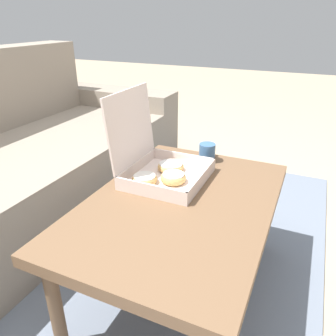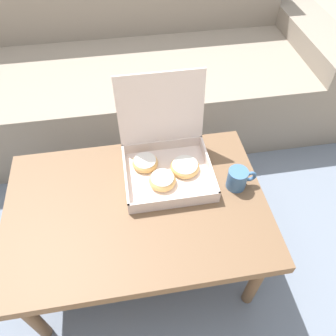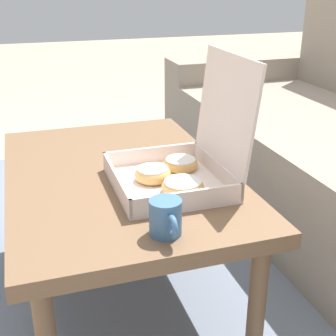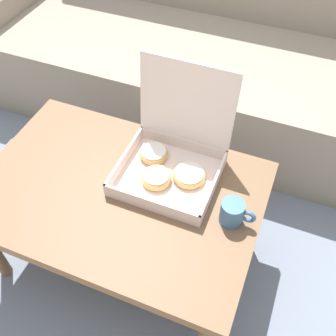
# 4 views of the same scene
# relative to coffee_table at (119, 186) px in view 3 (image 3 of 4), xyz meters

# --- Properties ---
(ground_plane) EXTENTS (12.00, 12.00, 0.00)m
(ground_plane) POSITION_rel_coffee_table_xyz_m (0.00, 0.18, -0.37)
(ground_plane) COLOR tan
(area_rug) EXTENTS (2.58, 2.02, 0.01)m
(area_rug) POSITION_rel_coffee_table_xyz_m (0.00, 0.48, -0.37)
(area_rug) COLOR slate
(area_rug) RESTS_ON ground_plane
(coffee_table) EXTENTS (0.92, 0.62, 0.42)m
(coffee_table) POSITION_rel_coffee_table_xyz_m (0.00, 0.00, 0.00)
(coffee_table) COLOR brown
(coffee_table) RESTS_ON ground_plane
(pastry_box) EXTENTS (0.32, 0.32, 0.34)m
(pastry_box) POSITION_rel_coffee_table_xyz_m (0.13, 0.15, 0.10)
(pastry_box) COLOR silver
(pastry_box) RESTS_ON coffee_table
(coffee_mug) EXTENTS (0.11, 0.07, 0.08)m
(coffee_mug) POSITION_rel_coffee_table_xyz_m (0.37, 0.03, 0.08)
(coffee_mug) COLOR #3D6693
(coffee_mug) RESTS_ON coffee_table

